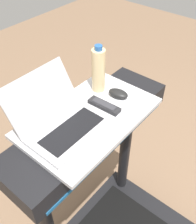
{
  "coord_description": "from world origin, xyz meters",
  "views": [
    {
      "loc": [
        -0.64,
        0.12,
        1.88
      ],
      "look_at": [
        0.0,
        0.65,
        1.14
      ],
      "focal_mm": 42.02,
      "sensor_mm": 36.0,
      "label": 1
    }
  ],
  "objects_px": {
    "computer_mouse": "(118,93)",
    "water_bottle": "(98,70)",
    "laptop": "(60,119)",
    "tv_remote": "(104,105)"
  },
  "relations": [
    {
      "from": "computer_mouse",
      "to": "tv_remote",
      "type": "xyz_separation_m",
      "value": [
        -0.11,
        0.0,
        -0.01
      ]
    },
    {
      "from": "laptop",
      "to": "water_bottle",
      "type": "height_order",
      "value": "water_bottle"
    },
    {
      "from": "computer_mouse",
      "to": "water_bottle",
      "type": "xyz_separation_m",
      "value": [
        -0.02,
        0.11,
        0.1
      ]
    },
    {
      "from": "laptop",
      "to": "tv_remote",
      "type": "relative_size",
      "value": 2.08
    },
    {
      "from": "tv_remote",
      "to": "laptop",
      "type": "bearing_deg",
      "value": 163.12
    },
    {
      "from": "laptop",
      "to": "computer_mouse",
      "type": "distance_m",
      "value": 0.33
    },
    {
      "from": "computer_mouse",
      "to": "water_bottle",
      "type": "height_order",
      "value": "water_bottle"
    },
    {
      "from": "computer_mouse",
      "to": "water_bottle",
      "type": "bearing_deg",
      "value": 89.92
    },
    {
      "from": "computer_mouse",
      "to": "laptop",
      "type": "bearing_deg",
      "value": 160.26
    },
    {
      "from": "laptop",
      "to": "computer_mouse",
      "type": "height_order",
      "value": "laptop"
    }
  ]
}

